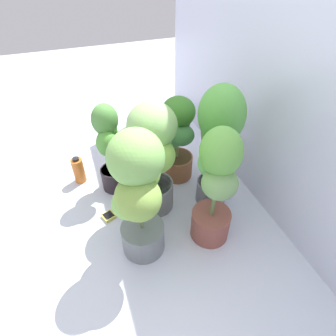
# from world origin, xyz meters

# --- Properties ---
(ground_plane) EXTENTS (8.00, 8.00, 0.00)m
(ground_plane) POSITION_xyz_m (0.00, 0.00, 0.00)
(ground_plane) COLOR silver
(ground_plane) RESTS_ON ground
(mylar_back_wall) EXTENTS (3.20, 0.01, 2.00)m
(mylar_back_wall) POSITION_xyz_m (0.00, 0.86, 1.00)
(mylar_back_wall) COLOR silver
(mylar_back_wall) RESTS_ON ground
(potted_plant_front_right) EXTENTS (0.46, 0.37, 0.87)m
(potted_plant_front_right) POSITION_xyz_m (0.29, -0.08, 0.51)
(potted_plant_front_right) COLOR slate
(potted_plant_front_right) RESTS_ON ground
(potted_plant_center) EXTENTS (0.43, 0.42, 0.83)m
(potted_plant_center) POSITION_xyz_m (-0.03, 0.10, 0.49)
(potted_plant_center) COLOR slate
(potted_plant_center) RESTS_ON ground
(potted_plant_back_right) EXTENTS (0.36, 0.29, 0.83)m
(potted_plant_back_right) POSITION_xyz_m (0.33, 0.37, 0.45)
(potted_plant_back_right) COLOR brown
(potted_plant_back_right) RESTS_ON ground
(potted_plant_back_left) EXTENTS (0.44, 0.35, 0.69)m
(potted_plant_back_left) POSITION_xyz_m (-0.30, 0.38, 0.39)
(potted_plant_back_left) COLOR brown
(potted_plant_back_left) RESTS_ON ground
(potted_plant_front_left) EXTENTS (0.32, 0.23, 0.72)m
(potted_plant_front_left) POSITION_xyz_m (-0.33, -0.13, 0.39)
(potted_plant_front_left) COLOR #281F25
(potted_plant_front_left) RESTS_ON ground
(potted_plant_back_center) EXTENTS (0.40, 0.39, 0.91)m
(potted_plant_back_center) POSITION_xyz_m (0.03, 0.52, 0.57)
(potted_plant_back_center) COLOR slate
(potted_plant_back_center) RESTS_ON ground
(hygrometer_box) EXTENTS (0.10, 0.10, 0.03)m
(hygrometer_box) POSITION_xyz_m (-0.03, -0.24, 0.01)
(hygrometer_box) COLOR #D0C64A
(hygrometer_box) RESTS_ON ground
(floor_fan) EXTENTS (0.25, 0.25, 0.38)m
(floor_fan) POSITION_xyz_m (-0.61, 0.18, 0.25)
(floor_fan) COLOR #282426
(floor_fan) RESTS_ON ground
(nutrient_bottle) EXTENTS (0.09, 0.09, 0.23)m
(nutrient_bottle) POSITION_xyz_m (-0.49, -0.38, 0.11)
(nutrient_bottle) COLOR #C06020
(nutrient_bottle) RESTS_ON ground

